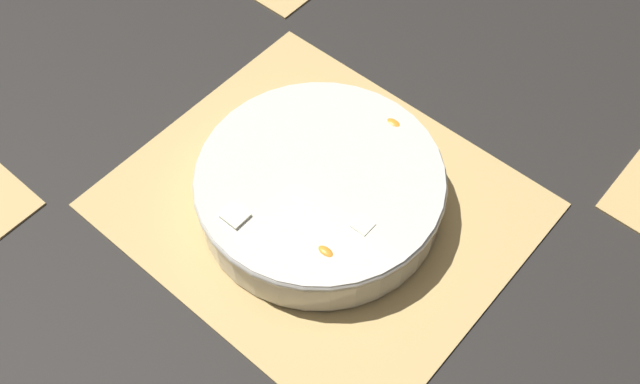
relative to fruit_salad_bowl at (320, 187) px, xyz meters
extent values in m
plane|color=black|center=(0.00, 0.00, -0.04)|extent=(6.00, 6.00, 0.00)
cube|color=tan|center=(0.00, 0.00, -0.04)|extent=(0.46, 0.40, 0.01)
cube|color=#3D2D19|center=(-0.15, 0.00, -0.03)|extent=(0.01, 0.39, 0.00)
cube|color=#3D2D19|center=(-0.08, 0.00, -0.03)|extent=(0.01, 0.39, 0.00)
cube|color=#3D2D19|center=(0.00, 0.00, -0.03)|extent=(0.01, 0.39, 0.00)
cube|color=#3D2D19|center=(0.08, 0.00, -0.03)|extent=(0.01, 0.39, 0.00)
cube|color=#3D2D19|center=(0.15, 0.00, -0.03)|extent=(0.01, 0.39, 0.00)
cylinder|color=silver|center=(0.00, 0.00, 0.00)|extent=(0.29, 0.29, 0.06)
torus|color=silver|center=(0.00, 0.00, 0.02)|extent=(0.30, 0.30, 0.01)
cylinder|color=#F7EFC6|center=(0.00, 0.10, 0.02)|extent=(0.03, 0.03, 0.01)
cylinder|color=#F7EFC6|center=(0.03, -0.01, 0.00)|extent=(0.03, 0.03, 0.01)
cylinder|color=#F7EFC6|center=(0.06, 0.06, 0.01)|extent=(0.02, 0.02, 0.01)
cylinder|color=#F7EFC6|center=(-0.05, 0.05, -0.02)|extent=(0.03, 0.03, 0.01)
cylinder|color=#F7EFC6|center=(0.03, -0.06, 0.02)|extent=(0.03, 0.03, 0.01)
cylinder|color=#F7EFC6|center=(-0.03, 0.00, 0.00)|extent=(0.03, 0.03, 0.01)
cylinder|color=#F7EFC6|center=(0.05, 0.10, 0.00)|extent=(0.03, 0.03, 0.01)
cylinder|color=#F7EFC6|center=(0.07, -0.02, -0.02)|extent=(0.03, 0.03, 0.01)
cube|color=beige|center=(0.08, -0.02, 0.02)|extent=(0.02, 0.02, 0.02)
cube|color=beige|center=(-0.04, -0.09, -0.01)|extent=(0.03, 0.03, 0.03)
cube|color=beige|center=(0.11, 0.01, 0.00)|extent=(0.02, 0.02, 0.02)
cube|color=beige|center=(-0.08, -0.05, 0.01)|extent=(0.03, 0.03, 0.03)
cube|color=beige|center=(-0.03, -0.10, 0.02)|extent=(0.03, 0.03, 0.03)
cube|color=beige|center=(0.00, 0.11, -0.01)|extent=(0.03, 0.03, 0.03)
cube|color=beige|center=(0.07, 0.04, -0.02)|extent=(0.02, 0.02, 0.02)
ellipsoid|color=orange|center=(0.07, -0.07, 0.02)|extent=(0.03, 0.01, 0.01)
ellipsoid|color=orange|center=(0.05, -0.09, -0.01)|extent=(0.03, 0.02, 0.01)
ellipsoid|color=orange|center=(0.02, 0.12, 0.02)|extent=(0.03, 0.02, 0.01)
ellipsoid|color=orange|center=(0.00, -0.06, 0.00)|extent=(0.03, 0.01, 0.01)
ellipsoid|color=orange|center=(-0.10, 0.00, -0.02)|extent=(0.03, 0.02, 0.02)
camera|label=1|loc=(0.33, -0.39, 0.72)|focal=42.00mm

